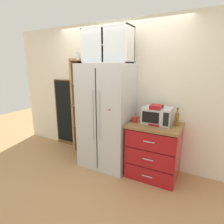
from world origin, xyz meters
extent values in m
plane|color=tan|center=(0.00, 0.00, 0.00)|extent=(10.57, 10.57, 0.00)
cube|color=silver|center=(0.00, 0.40, 1.27)|extent=(4.88, 0.10, 2.55)
cube|color=silver|center=(0.00, 0.01, 0.91)|extent=(0.87, 0.69, 1.81)
cube|color=black|center=(0.00, -0.34, 0.91)|extent=(0.01, 0.01, 1.67)
cylinder|color=silver|center=(-0.06, -0.35, 1.00)|extent=(0.02, 0.02, 0.82)
cylinder|color=silver|center=(0.06, -0.35, 1.00)|extent=(0.02, 0.02, 0.82)
cube|color=red|center=(0.24, -0.34, 1.12)|extent=(0.02, 0.01, 0.02)
cube|color=brown|center=(-0.69, 0.37, 0.96)|extent=(0.47, 0.04, 1.92)
cube|color=tan|center=(-0.88, 0.23, 0.96)|extent=(0.04, 0.24, 1.92)
cube|color=tan|center=(-0.49, 0.23, 0.96)|extent=(0.04, 0.24, 1.92)
cube|color=tan|center=(-0.69, 0.23, 0.55)|extent=(0.41, 0.24, 0.02)
cylinder|color=silver|center=(-0.76, 0.22, 0.61)|extent=(0.07, 0.07, 0.09)
cylinder|color=white|center=(-0.76, 0.22, 0.59)|extent=(0.06, 0.06, 0.06)
cylinder|color=#B2B2B7|center=(-0.76, 0.22, 0.66)|extent=(0.07, 0.07, 0.01)
cylinder|color=silver|center=(-0.61, 0.23, 0.63)|extent=(0.06, 0.06, 0.13)
cylinder|color=#2D2D2D|center=(-0.61, 0.23, 0.61)|extent=(0.05, 0.05, 0.09)
cylinder|color=#B2B2B7|center=(-0.61, 0.23, 0.70)|extent=(0.06, 0.06, 0.01)
cube|color=tan|center=(-0.69, 0.23, 0.99)|extent=(0.41, 0.24, 0.02)
cylinder|color=silver|center=(-0.79, 0.23, 1.05)|extent=(0.08, 0.08, 0.09)
cylinder|color=white|center=(-0.79, 0.23, 1.03)|extent=(0.06, 0.06, 0.06)
cylinder|color=#B2B2B7|center=(-0.79, 0.23, 1.10)|extent=(0.07, 0.07, 0.01)
cylinder|color=silver|center=(-0.70, 0.24, 1.05)|extent=(0.06, 0.06, 0.09)
cylinder|color=#B77A38|center=(-0.70, 0.24, 1.04)|extent=(0.05, 0.05, 0.06)
cylinder|color=#B2B2B7|center=(-0.70, 0.24, 1.10)|extent=(0.06, 0.06, 0.01)
cylinder|color=silver|center=(-0.59, 0.23, 1.07)|extent=(0.08, 0.08, 0.13)
cylinder|color=#382316|center=(-0.59, 0.23, 1.05)|extent=(0.07, 0.07, 0.09)
cylinder|color=#B2B2B7|center=(-0.59, 0.23, 1.14)|extent=(0.07, 0.07, 0.01)
cube|color=tan|center=(-0.69, 0.23, 1.44)|extent=(0.41, 0.24, 0.02)
cylinder|color=silver|center=(-0.77, 0.21, 1.51)|extent=(0.08, 0.08, 0.13)
cylinder|color=brown|center=(-0.77, 0.21, 1.49)|extent=(0.07, 0.07, 0.09)
cylinder|color=#B2B2B7|center=(-0.77, 0.21, 1.58)|extent=(0.08, 0.08, 0.01)
cylinder|color=silver|center=(-0.61, 0.21, 1.51)|extent=(0.07, 0.07, 0.12)
cylinder|color=beige|center=(-0.61, 0.21, 1.49)|extent=(0.06, 0.06, 0.08)
cylinder|color=#B2B2B7|center=(-0.61, 0.21, 1.57)|extent=(0.07, 0.07, 0.01)
cube|color=tan|center=(-0.69, 0.23, 1.88)|extent=(0.41, 0.24, 0.02)
cylinder|color=silver|center=(-0.77, 0.23, 1.95)|extent=(0.07, 0.07, 0.13)
cylinder|color=#E0C67F|center=(-0.77, 0.23, 1.93)|extent=(0.06, 0.06, 0.09)
cylinder|color=#B2B2B7|center=(-0.77, 0.23, 2.02)|extent=(0.06, 0.06, 0.01)
cylinder|color=silver|center=(-0.61, 0.23, 1.94)|extent=(0.06, 0.06, 0.10)
cylinder|color=#CCB78C|center=(-0.61, 0.23, 1.92)|extent=(0.06, 0.06, 0.07)
cylinder|color=#B2B2B7|center=(-0.61, 0.23, 1.99)|extent=(0.06, 0.06, 0.01)
cube|color=#A8161C|center=(0.86, 0.04, 0.42)|extent=(0.77, 0.62, 0.84)
cube|color=olive|center=(0.86, 0.04, 0.86)|extent=(0.80, 0.65, 0.04)
cube|color=black|center=(0.86, -0.27, 0.27)|extent=(0.75, 0.00, 0.01)
cube|color=silver|center=(0.86, -0.28, 0.14)|extent=(0.16, 0.01, 0.01)
cube|color=black|center=(0.86, -0.27, 0.55)|extent=(0.75, 0.00, 0.01)
cube|color=silver|center=(0.86, -0.28, 0.42)|extent=(0.16, 0.01, 0.01)
cube|color=black|center=(0.86, -0.27, 0.83)|extent=(0.75, 0.00, 0.01)
cube|color=silver|center=(0.86, -0.28, 0.70)|extent=(0.16, 0.01, 0.01)
cube|color=silver|center=(0.86, 0.09, 1.01)|extent=(0.44, 0.32, 0.26)
cube|color=black|center=(0.80, -0.07, 1.01)|extent=(0.26, 0.01, 0.17)
cube|color=black|center=(1.03, -0.07, 1.01)|extent=(0.08, 0.01, 0.20)
cube|color=#A8161C|center=(0.86, 0.02, 0.90)|extent=(0.17, 0.20, 0.03)
cube|color=#A8161C|center=(0.86, 0.09, 1.03)|extent=(0.17, 0.06, 0.30)
cube|color=#A8161C|center=(0.86, 0.02, 1.16)|extent=(0.17, 0.20, 0.06)
cylinder|color=black|center=(0.86, 0.01, 0.97)|extent=(0.11, 0.11, 0.12)
cylinder|color=red|center=(0.52, 0.00, 0.92)|extent=(0.09, 0.09, 0.08)
torus|color=red|center=(0.58, 0.00, 0.93)|extent=(0.05, 0.01, 0.05)
cylinder|color=brown|center=(1.16, 0.12, 0.98)|extent=(0.06, 0.06, 0.19)
cone|color=brown|center=(1.16, 0.12, 1.08)|extent=(0.06, 0.06, 0.04)
cylinder|color=brown|center=(1.16, 0.12, 1.11)|extent=(0.02, 0.02, 0.07)
cylinder|color=black|center=(1.16, 0.12, 1.15)|extent=(0.03, 0.03, 0.01)
cylinder|color=#285B33|center=(0.86, 0.05, 0.99)|extent=(0.07, 0.07, 0.21)
cone|color=#285B33|center=(0.86, 0.05, 1.10)|extent=(0.07, 0.07, 0.04)
cylinder|color=#285B33|center=(0.86, 0.05, 1.13)|extent=(0.03, 0.03, 0.07)
cylinder|color=black|center=(0.86, 0.05, 1.17)|extent=(0.03, 0.03, 0.01)
cube|color=silver|center=(0.00, 0.18, 2.09)|extent=(0.83, 0.02, 0.55)
cube|color=silver|center=(0.00, 0.03, 2.36)|extent=(0.83, 0.32, 0.02)
cube|color=silver|center=(0.00, 0.03, 1.82)|extent=(0.83, 0.32, 0.02)
cube|color=silver|center=(-0.41, 0.03, 2.09)|extent=(0.02, 0.32, 0.55)
cube|color=silver|center=(0.41, 0.03, 2.09)|extent=(0.02, 0.32, 0.55)
cube|color=silver|center=(0.00, 0.03, 2.09)|extent=(0.80, 0.30, 0.02)
cube|color=silver|center=(-0.21, -0.13, 2.09)|extent=(0.38, 0.01, 0.51)
cube|color=silver|center=(0.21, -0.13, 2.09)|extent=(0.38, 0.01, 0.51)
cylinder|color=silver|center=(-0.29, 0.03, 1.83)|extent=(0.05, 0.05, 0.00)
cylinder|color=silver|center=(-0.29, 0.03, 1.87)|extent=(0.01, 0.01, 0.07)
cone|color=silver|center=(-0.29, 0.03, 1.93)|extent=(0.06, 0.06, 0.05)
cylinder|color=silver|center=(0.00, 0.03, 1.83)|extent=(0.05, 0.05, 0.00)
cylinder|color=silver|center=(0.00, 0.03, 1.87)|extent=(0.01, 0.01, 0.07)
cone|color=silver|center=(0.00, 0.03, 1.93)|extent=(0.06, 0.06, 0.05)
cylinder|color=silver|center=(0.29, 0.03, 1.83)|extent=(0.05, 0.05, 0.00)
cylinder|color=silver|center=(0.29, 0.03, 1.87)|extent=(0.01, 0.01, 0.07)
cone|color=silver|center=(0.29, 0.03, 1.93)|extent=(0.06, 0.06, 0.05)
cylinder|color=white|center=(-0.25, 0.03, 2.13)|extent=(0.06, 0.06, 0.07)
cylinder|color=white|center=(0.00, 0.03, 2.13)|extent=(0.06, 0.06, 0.07)
cylinder|color=white|center=(0.25, 0.03, 2.13)|extent=(0.06, 0.06, 0.07)
cube|color=brown|center=(-1.24, 0.33, 0.74)|extent=(0.60, 0.04, 1.49)
cube|color=black|center=(-1.24, 0.31, 0.77)|extent=(0.54, 0.01, 1.39)
camera|label=1|loc=(1.56, -2.69, 1.76)|focal=29.33mm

